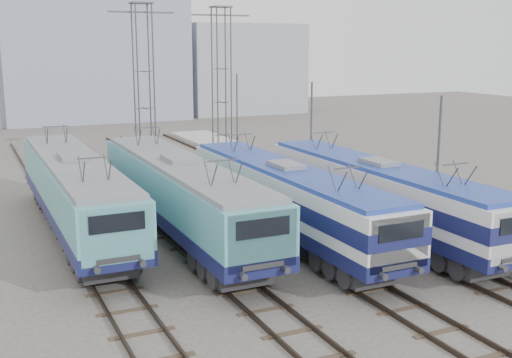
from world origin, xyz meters
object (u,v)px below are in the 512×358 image
object	(u,v)px
mast_front	(437,170)
mast_mid	(311,137)
catenary_tower_east	(222,80)
safety_cone	(492,240)
mast_rear	(237,118)
locomotive_far_right	(380,192)
locomotive_center_right	(288,195)
locomotive_center_left	(181,192)
catenary_tower_west	(144,84)
locomotive_far_left	(76,189)

from	to	relation	value
mast_front	mast_mid	bearing A→B (deg)	90.00
catenary_tower_east	safety_cone	xyz separation A→B (m)	(3.45, -24.37, -6.07)
mast_rear	safety_cone	bearing A→B (deg)	-87.06
locomotive_far_right	safety_cone	distance (m)	5.59
locomotive_center_right	mast_rear	size ratio (longest dim) A/B	2.53
catenary_tower_east	mast_rear	size ratio (longest dim) A/B	1.71
mast_rear	catenary_tower_east	bearing A→B (deg)	-136.40
locomotive_far_right	safety_cone	xyz separation A→B (m)	(3.20, -4.26, -1.68)
safety_cone	mast_front	bearing A→B (deg)	119.79
catenary_tower_east	mast_front	world-z (taller)	catenary_tower_east
locomotive_far_right	catenary_tower_east	size ratio (longest dim) A/B	1.47
catenary_tower_east	mast_rear	world-z (taller)	catenary_tower_east
locomotive_center_left	locomotive_center_right	xyz separation A→B (m)	(4.50, -2.42, -0.08)
locomotive_center_left	catenary_tower_east	distance (m)	19.22
mast_mid	catenary_tower_west	bearing A→B (deg)	137.07
locomotive_center_right	catenary_tower_west	distance (m)	17.69
mast_mid	mast_rear	xyz separation A→B (m)	(0.00, 12.00, 0.00)
locomotive_far_right	mast_rear	distance (m)	22.22
catenary_tower_east	mast_front	distance (m)	22.32
catenary_tower_west	mast_mid	bearing A→B (deg)	-42.93
locomotive_center_right	mast_mid	distance (m)	11.07
locomotive_far_left	locomotive_center_right	size ratio (longest dim) A/B	1.06
locomotive_center_right	locomotive_far_right	distance (m)	4.64
locomotive_far_left	mast_rear	world-z (taller)	mast_rear
locomotive_far_right	mast_rear	size ratio (longest dim) A/B	2.52
mast_front	safety_cone	xyz separation A→B (m)	(1.35, -2.37, -2.93)
locomotive_far_left	catenary_tower_west	size ratio (longest dim) A/B	1.56
locomotive_far_right	catenary_tower_west	world-z (taller)	catenary_tower_west
locomotive_far_left	mast_front	distance (m)	17.46
mast_front	mast_mid	world-z (taller)	same
locomotive_center_right	safety_cone	distance (m)	9.55
locomotive_far_left	locomotive_far_right	world-z (taller)	locomotive_far_left
catenary_tower_west	mast_front	bearing A→B (deg)	-66.73
catenary_tower_west	mast_rear	xyz separation A→B (m)	(8.60, 4.00, -3.14)
locomotive_far_right	mast_front	size ratio (longest dim) A/B	2.52
catenary_tower_east	locomotive_center_right	bearing A→B (deg)	-102.62
mast_front	locomotive_center_right	bearing A→B (deg)	154.62
safety_cone	locomotive_far_right	bearing A→B (deg)	126.98
safety_cone	mast_mid	bearing A→B (deg)	95.39
locomotive_far_right	mast_mid	size ratio (longest dim) A/B	2.52
locomotive_far_left	mast_rear	bearing A→B (deg)	45.75
locomotive_center_right	mast_mid	bearing A→B (deg)	54.76
catenary_tower_west	mast_mid	world-z (taller)	catenary_tower_west
mast_front	catenary_tower_west	bearing A→B (deg)	113.27
locomotive_far_left	locomotive_far_right	bearing A→B (deg)	-25.21
catenary_tower_east	mast_rear	distance (m)	4.28
locomotive_center_left	catenary_tower_east	size ratio (longest dim) A/B	1.57
locomotive_center_right	catenary_tower_west	bearing A→B (deg)	97.54
mast_mid	mast_rear	bearing A→B (deg)	90.00
catenary_tower_west	safety_cone	world-z (taller)	catenary_tower_west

